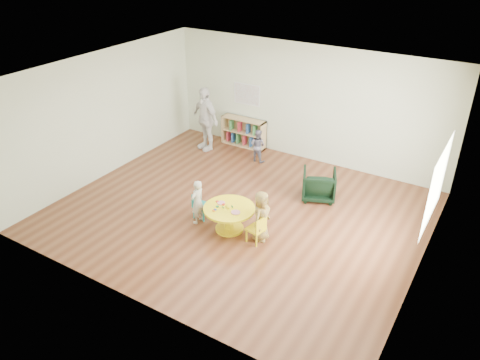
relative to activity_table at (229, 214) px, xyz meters
The scene contains 11 objects.
room 1.68m from the activity_table, 103.36° to the left, with size 7.10×7.00×2.80m.
activity_table is the anchor object (origin of this frame).
kid_chair_left 0.74m from the activity_table, behind, with size 0.29×0.29×0.53m.
kid_chair_right 0.66m from the activity_table, ahead, with size 0.34×0.34×0.54m.
bookshelf 3.91m from the activity_table, 117.00° to the left, with size 1.20×0.30×0.75m.
alphabet_poster 4.14m from the activity_table, 116.02° to the left, with size 0.74×0.01×0.54m.
armchair 2.20m from the activity_table, 63.86° to the left, with size 0.67×0.69×0.63m, color black.
child_left 0.68m from the activity_table, behind, with size 0.33×0.22×0.90m, color silver.
child_right 0.67m from the activity_table, ahead, with size 0.48×0.31×0.98m, color yellow.
toddler 3.03m from the activity_table, 109.36° to the left, with size 0.40×0.31×0.82m, color #19173B.
adult_caretaker 3.78m from the activity_table, 131.76° to the left, with size 0.96×0.40×1.64m, color white.
Camera 1 is at (4.18, -6.81, 5.10)m, focal length 35.00 mm.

